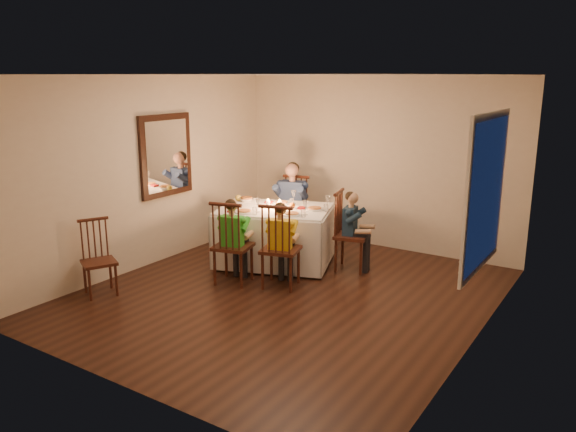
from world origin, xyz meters
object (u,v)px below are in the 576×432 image
Objects in this scene: serving_bowl at (247,200)px; child_yellow at (281,286)px; adult at (292,246)px; child_teal at (351,269)px; chair_extra at (102,294)px; dining_table at (275,224)px; chair_near_right at (281,286)px; chair_adult at (292,246)px; chair_near_left at (234,282)px; child_green at (234,282)px; chair_end at (351,269)px.

child_yellow is at bearing -35.69° from serving_bowl.
child_teal is (1.27, -0.47, 0.00)m from adult.
chair_extra is at bearing -118.83° from adult.
dining_table is 1.03m from adult.
chair_near_right is at bearing -35.69° from serving_bowl.
chair_adult is at bearing 56.35° from child_teal.
child_teal is at bearing -1.02° from dining_table.
dining_table reaches higher than chair_near_left.
serving_bowl reaches higher than child_green.
adult is at bearing 0.00° from chair_adult.
serving_bowl reaches higher than chair_extra.
chair_end and child_yellow have the same top height.
child_teal is at bearing -32.61° from chair_adult.
chair_near_left is at bearing 127.28° from child_teal.
chair_extra is at bearing 24.25° from chair_near_right.
chair_end is at bearing -1.02° from dining_table.
chair_near_right and chair_end have the same top height.
chair_adult and chair_near_left have the same top height.
adult is at bearing -96.90° from chair_near_left.
chair_end is 0.99× the size of child_green.
dining_table reaches higher than chair_end.
chair_near_right is 0.83× the size of adult.
chair_adult is 5.35× the size of serving_bowl.
child_green is at bearing 127.28° from child_teal.
chair_extra is 2.20m from child_yellow.
chair_extra is at bearing 33.33° from chair_near_left.
dining_table is 1.03m from chair_adult.
chair_adult and child_yellow have the same top height.
serving_bowl reaches higher than dining_table.
chair_near_right is 1.00× the size of chair_end.
serving_bowl is at bearing -128.08° from adult.
child_green reaches higher than child_yellow.
chair_near_left is at bearing 127.28° from chair_end.
child_teal reaches higher than chair_extra.
chair_near_right is (0.59, 0.22, 0.00)m from chair_near_left.
dining_table reaches higher than adult.
chair_near_left is 5.35× the size of serving_bowl.
child_teal is (1.03, 0.35, -0.57)m from dining_table.
chair_end is 1.82m from serving_bowl.
child_yellow is 1.00× the size of child_teal.
child_teal is (0.00, 0.00, 0.00)m from chair_end.
chair_extra is 1.63m from child_green.
adult is at bearing 64.23° from serving_bowl.
chair_extra is at bearing 125.77° from child_teal.
child_yellow is (0.59, 0.22, 0.00)m from child_green.
child_green is at bearing 4.45° from child_yellow.
chair_near_left is 1.00× the size of child_teal.
chair_near_right is 2.20m from chair_extra.
chair_adult reaches higher than child_teal.
chair_near_left is 1.44m from serving_bowl.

